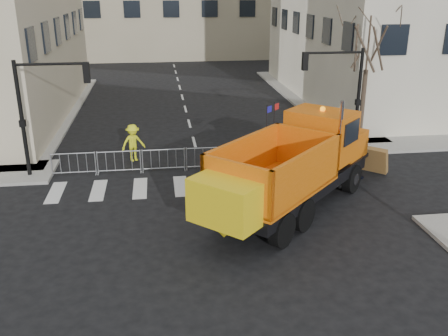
{
  "coord_description": "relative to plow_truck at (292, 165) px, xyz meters",
  "views": [
    {
      "loc": [
        -1.95,
        -15.11,
        8.49
      ],
      "look_at": [
        0.43,
        2.5,
        1.89
      ],
      "focal_mm": 40.0,
      "sensor_mm": 36.0,
      "label": 1
    }
  ],
  "objects": [
    {
      "name": "cop_b",
      "position": [
        3.95,
        3.08,
        -1.1
      ],
      "size": [
        0.98,
        0.91,
        1.63
      ],
      "primitive_type": "imported",
      "rotation": [
        0.0,
        0.0,
        2.67
      ],
      "color": "black",
      "rests_on": "ground"
    },
    {
      "name": "newspaper_box",
      "position": [
        1.6,
        4.38,
        -1.22
      ],
      "size": [
        0.48,
        0.43,
        1.1
      ],
      "primitive_type": "cube",
      "rotation": [
        0.0,
        0.0,
        0.07
      ],
      "color": "red",
      "rests_on": "sidewalk_back"
    },
    {
      "name": "traffic_light_left",
      "position": [
        -11.05,
        5.11,
        0.78
      ],
      "size": [
        0.18,
        0.18,
        5.4
      ],
      "primitive_type": "cylinder",
      "color": "black",
      "rests_on": "ground"
    },
    {
      "name": "traffic_light_right",
      "position": [
        5.45,
        7.11,
        0.78
      ],
      "size": [
        0.18,
        0.18,
        5.4
      ],
      "primitive_type": "cylinder",
      "color": "black",
      "rests_on": "ground"
    },
    {
      "name": "cop_c",
      "position": [
        3.95,
        3.41,
        -1.12
      ],
      "size": [
        1.0,
        0.8,
        1.59
      ],
      "primitive_type": "imported",
      "rotation": [
        0.0,
        0.0,
        3.67
      ],
      "color": "black",
      "rests_on": "ground"
    },
    {
      "name": "plow_truck",
      "position": [
        0.0,
        0.0,
        0.0
      ],
      "size": [
        9.85,
        10.03,
        4.31
      ],
      "rotation": [
        0.0,
        0.0,
        0.8
      ],
      "color": "black",
      "rests_on": "ground"
    },
    {
      "name": "street_tree",
      "position": [
        6.15,
        8.11,
        1.83
      ],
      "size": [
        3.0,
        3.0,
        7.5
      ],
      "primitive_type": null,
      "color": "#382B21",
      "rests_on": "ground"
    },
    {
      "name": "crowd_barriers",
      "position": [
        -3.8,
        5.21,
        -1.37
      ],
      "size": [
        12.6,
        0.6,
        1.1
      ],
      "primitive_type": null,
      "color": "#9EA0A5",
      "rests_on": "ground"
    },
    {
      "name": "sidewalk_back",
      "position": [
        -3.05,
        6.11,
        -1.84
      ],
      "size": [
        64.0,
        5.0,
        0.15
      ],
      "primitive_type": "cube",
      "color": "gray",
      "rests_on": "ground"
    },
    {
      "name": "ground",
      "position": [
        -3.05,
        -2.39,
        -1.92
      ],
      "size": [
        120.0,
        120.0,
        0.0
      ],
      "primitive_type": "plane",
      "color": "black",
      "rests_on": "ground"
    },
    {
      "name": "worker",
      "position": [
        -6.31,
        6.41,
        -0.83
      ],
      "size": [
        1.38,
        1.11,
        1.86
      ],
      "primitive_type": "imported",
      "rotation": [
        0.0,
        0.0,
        0.41
      ],
      "color": "yellow",
      "rests_on": "sidewalk_back"
    },
    {
      "name": "cop_a",
      "position": [
        3.77,
        3.48,
        -0.98
      ],
      "size": [
        0.81,
        0.79,
        1.87
      ],
      "primitive_type": "imported",
      "rotation": [
        0.0,
        0.0,
        3.88
      ],
      "color": "black",
      "rests_on": "ground"
    }
  ]
}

